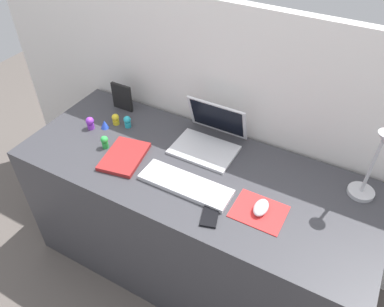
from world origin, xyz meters
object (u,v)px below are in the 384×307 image
object	(u,v)px
desk_lamp	(372,167)
notebook_pad	(124,156)
toy_figurine_yellow	(116,119)
mouse	(261,208)
keyboard	(185,184)
laptop	(210,136)
picture_frame	(122,97)
toy_figurine_green	(105,142)
toy_figurine_blue	(105,124)
cell_phone	(210,214)
toy_figurine_purple	(90,123)
toy_figurine_cyan	(127,121)

from	to	relation	value
desk_lamp	notebook_pad	size ratio (longest dim) A/B	1.59
desk_lamp	notebook_pad	bearing A→B (deg)	-165.13
toy_figurine_yellow	mouse	bearing A→B (deg)	-12.45
keyboard	laptop	bearing A→B (deg)	97.04
mouse	picture_frame	xyz separation A→B (m)	(-0.92, 0.32, 0.05)
keyboard	picture_frame	world-z (taller)	picture_frame
toy_figurine_green	toy_figurine_blue	bearing A→B (deg)	129.74
keyboard	toy_figurine_green	distance (m)	0.47
desk_lamp	laptop	bearing A→B (deg)	178.62
picture_frame	toy_figurine_green	bearing A→B (deg)	-68.15
mouse	toy_figurine_green	bearing A→B (deg)	178.95
cell_phone	keyboard	bearing A→B (deg)	134.53
cell_phone	toy_figurine_purple	xyz separation A→B (m)	(-0.79, 0.22, 0.03)
toy_figurine_cyan	cell_phone	bearing A→B (deg)	-26.56
mouse	toy_figurine_yellow	distance (m)	0.89
toy_figurine_yellow	toy_figurine_green	bearing A→B (deg)	-67.66
toy_figurine_blue	toy_figurine_purple	world-z (taller)	toy_figurine_purple
cell_phone	toy_figurine_green	distance (m)	0.65
laptop	toy_figurine_purple	world-z (taller)	laptop
notebook_pad	toy_figurine_yellow	world-z (taller)	toy_figurine_yellow
laptop	toy_figurine_cyan	world-z (taller)	laptop
laptop	toy_figurine_blue	distance (m)	0.55
keyboard	toy_figurine_cyan	bearing A→B (deg)	154.24
keyboard	toy_figurine_purple	bearing A→B (deg)	168.80
toy_figurine_blue	toy_figurine_yellow	distance (m)	0.06
keyboard	toy_figurine_cyan	world-z (taller)	toy_figurine_cyan
toy_figurine_blue	toy_figurine_purple	xyz separation A→B (m)	(-0.06, -0.04, 0.01)
cell_phone	picture_frame	distance (m)	0.88
notebook_pad	toy_figurine_purple	distance (m)	0.31
keyboard	cell_phone	size ratio (longest dim) A/B	3.20
toy_figurine_green	toy_figurine_purple	size ratio (longest dim) A/B	0.99
cell_phone	toy_figurine_cyan	distance (m)	0.71
keyboard	notebook_pad	world-z (taller)	same
laptop	toy_figurine_cyan	size ratio (longest dim) A/B	4.68
cell_phone	notebook_pad	xyz separation A→B (m)	(-0.51, 0.11, 0.01)
laptop	mouse	xyz separation A→B (m)	(0.37, -0.28, -0.03)
keyboard	toy_figurine_yellow	xyz separation A→B (m)	(-0.54, 0.22, 0.02)
notebook_pad	toy_figurine_yellow	bearing A→B (deg)	124.66
desk_lamp	toy_figurine_blue	xyz separation A→B (m)	(-1.24, -0.13, -0.16)
mouse	desk_lamp	bearing A→B (deg)	38.25
toy_figurine_green	laptop	bearing A→B (deg)	31.84
notebook_pad	toy_figurine_cyan	bearing A→B (deg)	111.67
toy_figurine_blue	cell_phone	bearing A→B (deg)	-19.07
mouse	toy_figurine_purple	world-z (taller)	toy_figurine_purple
keyboard	toy_figurine_purple	world-z (taller)	toy_figurine_purple
keyboard	mouse	world-z (taller)	mouse
toy_figurine_purple	toy_figurine_yellow	distance (m)	0.13
toy_figurine_purple	toy_figurine_yellow	world-z (taller)	toy_figurine_purple
desk_lamp	toy_figurine_yellow	bearing A→B (deg)	-176.64
picture_frame	toy_figurine_yellow	world-z (taller)	picture_frame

